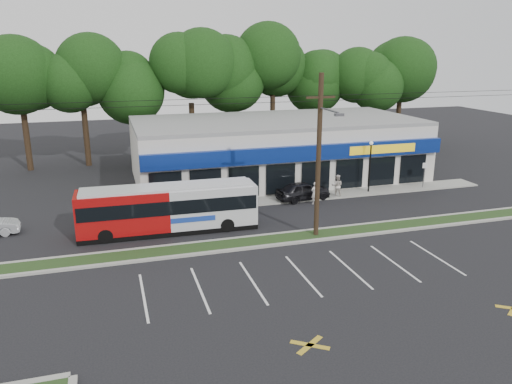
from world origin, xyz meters
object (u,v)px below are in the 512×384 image
object	(u,v)px
metrobus	(168,208)
car_dark	(303,191)
pedestrian_a	(315,193)
pedestrian_b	(337,186)
lamp_post	(370,161)
utility_pole	(317,152)
sign_post	(424,171)

from	to	relation	value
metrobus	car_dark	distance (m)	11.58
car_dark	pedestrian_a	bearing A→B (deg)	-169.82
metrobus	pedestrian_a	distance (m)	11.60
pedestrian_a	pedestrian_b	size ratio (longest dim) A/B	0.96
metrobus	car_dark	world-z (taller)	metrobus
car_dark	pedestrian_a	size ratio (longest dim) A/B	2.50
metrobus	pedestrian_a	xyz separation A→B (m)	(11.25, 2.72, -0.74)
metrobus	pedestrian_a	bearing A→B (deg)	14.98
lamp_post	metrobus	world-z (taller)	lamp_post
utility_pole	metrobus	xyz separation A→B (m)	(-8.51, 3.57, -3.81)
car_dark	pedestrian_b	world-z (taller)	pedestrian_b
pedestrian_b	lamp_post	bearing A→B (deg)	-148.48
pedestrian_a	sign_post	bearing A→B (deg)	171.70
sign_post	lamp_post	bearing A→B (deg)	177.42
pedestrian_b	utility_pole	bearing A→B (deg)	80.58
car_dark	lamp_post	bearing A→B (deg)	-94.91
lamp_post	pedestrian_a	size ratio (longest dim) A/B	2.47
sign_post	metrobus	distance (m)	22.06
utility_pole	lamp_post	size ratio (longest dim) A/B	11.76
utility_pole	metrobus	distance (m)	9.99
sign_post	car_dark	bearing A→B (deg)	-179.61
sign_post	pedestrian_a	bearing A→B (deg)	-172.60
metrobus	car_dark	xyz separation A→B (m)	(10.83, 4.00, -0.87)
lamp_post	pedestrian_b	world-z (taller)	lamp_post
sign_post	pedestrian_a	distance (m)	10.54
lamp_post	car_dark	bearing A→B (deg)	-177.06
car_dark	pedestrian_a	world-z (taller)	pedestrian_a
utility_pole	metrobus	world-z (taller)	utility_pole
metrobus	pedestrian_b	world-z (taller)	metrobus
sign_post	pedestrian_a	world-z (taller)	sign_post
utility_pole	metrobus	bearing A→B (deg)	157.23
metrobus	sign_post	bearing A→B (deg)	12.03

